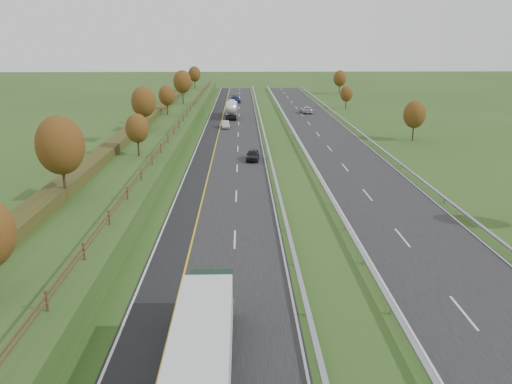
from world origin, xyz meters
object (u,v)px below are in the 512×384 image
car_silver_mid (225,124)px  car_small_far (235,99)px  car_dark_near (253,155)px  road_tanker (231,108)px  box_lorry (201,369)px  car_oncoming (306,110)px

car_silver_mid → car_small_far: car_small_far is taller
car_dark_near → road_tanker: bearing=99.9°
box_lorry → car_oncoming: bearing=80.2°
car_dark_near → car_oncoming: 48.15m
road_tanker → car_small_far: road_tanker is taller
car_small_far → car_oncoming: size_ratio=1.10×
car_silver_mid → box_lorry: bearing=-93.6°
car_silver_mid → car_small_far: bearing=83.4°
road_tanker → car_dark_near: bearing=-84.8°
car_dark_near → car_small_far: bearing=97.4°
car_silver_mid → road_tanker: bearing=81.7°
road_tanker → car_small_far: 26.58m
car_dark_near → car_oncoming: bearing=78.9°
box_lorry → car_oncoming: (16.41, 94.94, -1.58)m
car_small_far → car_oncoming: bearing=-59.8°
car_oncoming → road_tanker: bearing=17.8°
car_dark_near → car_small_far: car_small_far is taller
road_tanker → car_dark_near: (3.66, -40.46, -1.10)m
car_small_far → box_lorry: bearing=-98.0°
car_dark_near → car_silver_mid: (-4.58, 26.58, -0.06)m
box_lorry → car_silver_mid: box_lorry is taller
box_lorry → car_silver_mid: size_ratio=4.03×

